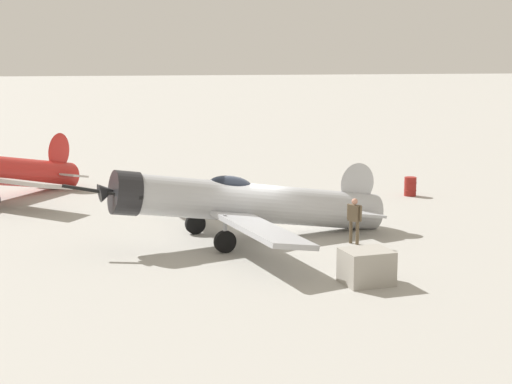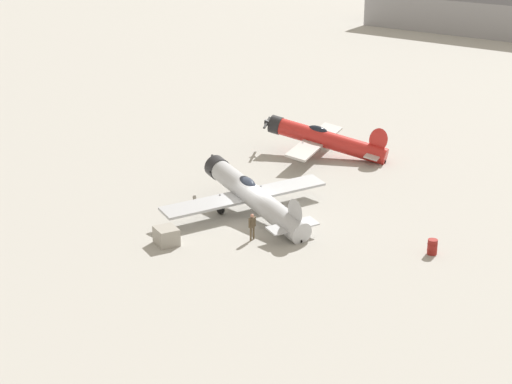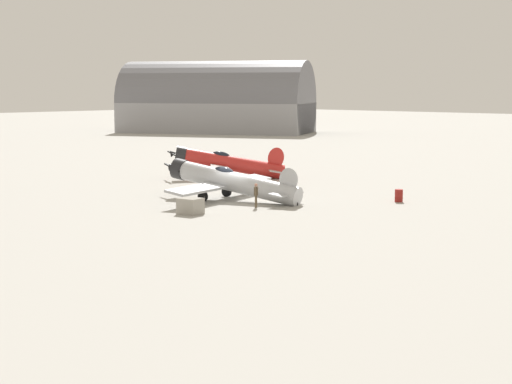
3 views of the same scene
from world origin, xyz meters
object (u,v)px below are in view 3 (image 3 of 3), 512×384
airplane_mid_apron (226,163)px  ground_crew_mechanic (256,193)px  equipment_crate (190,206)px  fuel_drum (399,196)px  airplane_foreground (230,181)px

airplane_mid_apron → ground_crew_mechanic: size_ratio=5.53×
equipment_crate → ground_crew_mechanic: bearing=-103.3°
airplane_mid_apron → fuel_drum: 20.32m
airplane_foreground → ground_crew_mechanic: (-3.92, 1.42, -0.38)m
equipment_crate → fuel_drum: (-6.97, -14.34, -0.07)m
airplane_mid_apron → equipment_crate: 21.30m
fuel_drum → airplane_mid_apron: bearing=-6.7°
airplane_foreground → fuel_drum: bearing=-153.5°
fuel_drum → ground_crew_mechanic: bearing=58.0°
ground_crew_mechanic → fuel_drum: size_ratio=1.84×
airplane_foreground → airplane_mid_apron: airplane_mid_apron is taller
airplane_foreground → ground_crew_mechanic: bearing=147.8°
airplane_mid_apron → ground_crew_mechanic: airplane_mid_apron is taller
airplane_mid_apron → ground_crew_mechanic: 18.48m
fuel_drum → airplane_foreground: bearing=38.8°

